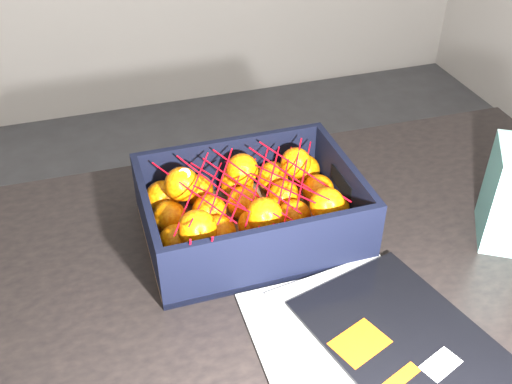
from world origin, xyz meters
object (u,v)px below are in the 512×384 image
object	(u,v)px
magazine_stack	(370,340)
produce_crate	(251,216)
table	(322,313)
retail_carton	(512,195)

from	to	relation	value
magazine_stack	produce_crate	world-z (taller)	produce_crate
table	magazine_stack	distance (m)	0.19
magazine_stack	retail_carton	world-z (taller)	retail_carton
retail_carton	magazine_stack	bearing A→B (deg)	-124.00
table	retail_carton	distance (m)	0.38
produce_crate	table	bearing A→B (deg)	-56.15
table	retail_carton	bearing A→B (deg)	-1.25
table	magazine_stack	world-z (taller)	magazine_stack
produce_crate	retail_carton	size ratio (longest dim) A/B	2.05
table	produce_crate	world-z (taller)	produce_crate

